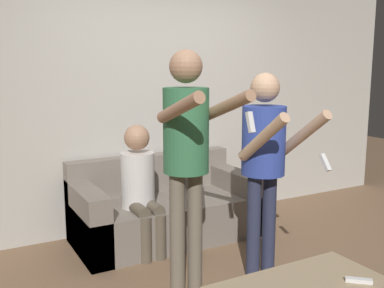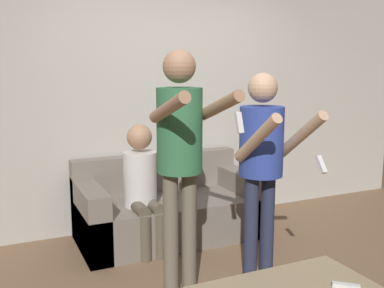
{
  "view_description": "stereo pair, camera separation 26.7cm",
  "coord_description": "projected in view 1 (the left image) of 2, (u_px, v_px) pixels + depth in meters",
  "views": [
    {
      "loc": [
        -1.94,
        -2.64,
        1.66
      ],
      "look_at": [
        -0.15,
        0.62,
        1.02
      ],
      "focal_mm": 42.0,
      "sensor_mm": 36.0,
      "label": 1
    },
    {
      "loc": [
        -1.7,
        -2.76,
        1.66
      ],
      "look_at": [
        -0.15,
        0.62,
        1.02
      ],
      "focal_mm": 42.0,
      "sensor_mm": 36.0,
      "label": 2
    }
  ],
  "objects": [
    {
      "name": "remote_on_table",
      "position": [
        359.0,
        280.0,
        2.59
      ],
      "size": [
        0.14,
        0.13,
        0.02
      ],
      "color": "white",
      "rests_on": "coffee_table"
    },
    {
      "name": "ground_plane",
      "position": [
        247.0,
        283.0,
        3.48
      ],
      "size": [
        14.0,
        14.0,
        0.0
      ],
      "primitive_type": "plane",
      "color": "brown"
    },
    {
      "name": "person_seated",
      "position": [
        140.0,
        183.0,
        4.02
      ],
      "size": [
        0.3,
        0.53,
        1.15
      ],
      "color": "brown",
      "rests_on": "ground_plane"
    },
    {
      "name": "person_standing_right",
      "position": [
        265.0,
        152.0,
        3.46
      ],
      "size": [
        0.46,
        0.68,
        1.62
      ],
      "color": "#282D47",
      "rests_on": "ground_plane"
    },
    {
      "name": "couch",
      "position": [
        164.0,
        211.0,
        4.39
      ],
      "size": [
        1.74,
        0.85,
        0.78
      ],
      "color": "slate",
      "rests_on": "ground_plane"
    },
    {
      "name": "person_standing_left",
      "position": [
        187.0,
        145.0,
        3.12
      ],
      "size": [
        0.44,
        0.7,
        1.78
      ],
      "color": "#6B6051",
      "rests_on": "ground_plane"
    },
    {
      "name": "wall_back",
      "position": [
        157.0,
        97.0,
        4.67
      ],
      "size": [
        6.4,
        0.06,
        2.7
      ],
      "color": "#B7B2A8",
      "rests_on": "ground_plane"
    }
  ]
}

